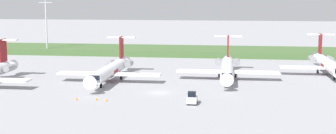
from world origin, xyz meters
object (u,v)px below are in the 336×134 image
at_px(regional_jet_third, 227,68).
at_px(safety_cone_front_marker, 77,99).
at_px(regional_jet_fourth, 328,64).
at_px(antenna_mast, 46,22).
at_px(baggage_tug, 192,98).
at_px(regional_jet_second, 111,70).
at_px(safety_cone_mid_marker, 97,99).
at_px(safety_cone_rear_marker, 107,100).

distance_m(regional_jet_third, safety_cone_front_marker, 37.53).
bearing_deg(regional_jet_fourth, safety_cone_front_marker, -145.17).
relative_size(antenna_mast, baggage_tug, 7.99).
bearing_deg(baggage_tug, antenna_mast, 129.24).
height_order(regional_jet_third, regional_jet_fourth, same).
bearing_deg(regional_jet_second, antenna_mast, 126.54).
relative_size(regional_jet_third, antenna_mast, 1.21).
distance_m(baggage_tug, safety_cone_mid_marker, 17.32).
height_order(baggage_tug, safety_cone_rear_marker, baggage_tug).
bearing_deg(regional_jet_third, safety_cone_front_marker, -135.62).
distance_m(baggage_tug, safety_cone_front_marker, 20.94).
height_order(regional_jet_fourth, baggage_tug, regional_jet_fourth).
relative_size(regional_jet_second, regional_jet_fourth, 1.00).
bearing_deg(regional_jet_third, safety_cone_mid_marker, -131.86).
xyz_separation_m(regional_jet_third, safety_cone_rear_marker, (-21.15, -26.43, -2.26)).
bearing_deg(safety_cone_mid_marker, regional_jet_second, 97.05).
bearing_deg(antenna_mast, regional_jet_second, -53.46).
bearing_deg(safety_cone_rear_marker, antenna_mast, 119.99).
bearing_deg(safety_cone_mid_marker, baggage_tug, -1.86).
relative_size(regional_jet_fourth, antenna_mast, 1.21).
relative_size(baggage_tug, safety_cone_rear_marker, 5.82).
relative_size(regional_jet_second, safety_cone_rear_marker, 56.36).
relative_size(regional_jet_third, safety_cone_mid_marker, 56.36).
height_order(regional_jet_second, antenna_mast, antenna_mast).
height_order(regional_jet_second, regional_jet_fourth, same).
bearing_deg(antenna_mast, safety_cone_mid_marker, -61.14).
distance_m(regional_jet_fourth, baggage_tug, 46.15).
distance_m(regional_jet_second, safety_cone_front_marker, 20.03).
bearing_deg(safety_cone_front_marker, baggage_tug, -0.53).
distance_m(safety_cone_front_marker, safety_cone_mid_marker, 3.64).
bearing_deg(baggage_tug, regional_jet_second, 134.50).
bearing_deg(safety_cone_mid_marker, safety_cone_rear_marker, -16.53).
distance_m(regional_jet_second, regional_jet_third, 26.34).
xyz_separation_m(antenna_mast, safety_cone_rear_marker, (36.91, -63.94, -10.30)).
bearing_deg(safety_cone_rear_marker, safety_cone_mid_marker, 163.47).
distance_m(safety_cone_front_marker, safety_cone_rear_marker, 5.63).
bearing_deg(regional_jet_second, safety_cone_mid_marker, -82.95).
relative_size(regional_jet_third, baggage_tug, 9.69).
distance_m(safety_cone_mid_marker, safety_cone_rear_marker, 2.09).
relative_size(safety_cone_front_marker, safety_cone_rear_marker, 1.00).
distance_m(antenna_mast, baggage_tug, 83.07).
bearing_deg(regional_jet_second, regional_jet_fourth, 17.23).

